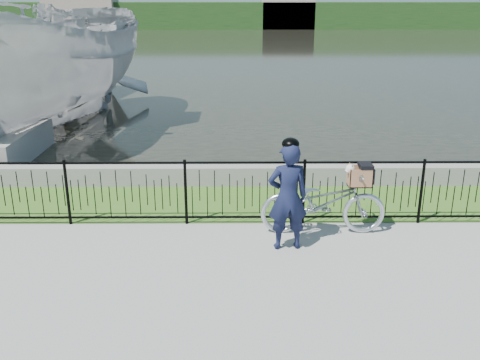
{
  "coord_description": "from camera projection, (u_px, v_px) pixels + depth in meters",
  "views": [
    {
      "loc": [
        -0.15,
        -6.88,
        3.72
      ],
      "look_at": [
        -0.09,
        1.0,
        1.0
      ],
      "focal_mm": 40.0,
      "sensor_mm": 36.0,
      "label": 1
    }
  ],
  "objects": [
    {
      "name": "grass_strip",
      "position": [
        244.0,
        202.0,
        10.17
      ],
      "size": [
        60.0,
        2.0,
        0.01
      ],
      "primitive_type": "cube",
      "color": "#3A611E",
      "rests_on": "ground"
    },
    {
      "name": "quay_wall",
      "position": [
        243.0,
        175.0,
        11.05
      ],
      "size": [
        60.0,
        0.3,
        0.4
      ],
      "primitive_type": "cube",
      "color": "gray",
      "rests_on": "ground"
    },
    {
      "name": "fence",
      "position": [
        245.0,
        192.0,
        9.04
      ],
      "size": [
        14.0,
        0.06,
        1.15
      ],
      "primitive_type": null,
      "color": "black",
      "rests_on": "ground"
    },
    {
      "name": "far_building_left",
      "position": [
        81.0,
        11.0,
        61.74
      ],
      "size": [
        8.0,
        4.0,
        4.0
      ],
      "primitive_type": "cube",
      "color": "gray",
      "rests_on": "ground"
    },
    {
      "name": "far_building_right",
      "position": [
        288.0,
        15.0,
        62.53
      ],
      "size": [
        6.0,
        3.0,
        3.2
      ],
      "primitive_type": "cube",
      "color": "gray",
      "rests_on": "ground"
    },
    {
      "name": "far_treeline",
      "position": [
        237.0,
        15.0,
        63.93
      ],
      "size": [
        120.0,
        6.0,
        3.0
      ],
      "primitive_type": "cube",
      "color": "#22441A",
      "rests_on": "ground"
    },
    {
      "name": "ground",
      "position": [
        246.0,
        268.0,
        7.72
      ],
      "size": [
        120.0,
        120.0,
        0.0
      ],
      "primitive_type": "plane",
      "color": "gray",
      "rests_on": "ground"
    },
    {
      "name": "cyclist",
      "position": [
        288.0,
        195.0,
        8.07
      ],
      "size": [
        0.66,
        0.47,
        1.75
      ],
      "color": "#121733",
      "rests_on": "ground"
    },
    {
      "name": "water",
      "position": [
        238.0,
        50.0,
        38.9
      ],
      "size": [
        120.0,
        120.0,
        0.0
      ],
      "primitive_type": "plane",
      "color": "black",
      "rests_on": "ground"
    },
    {
      "name": "bicycle_rig",
      "position": [
        324.0,
        202.0,
        8.71
      ],
      "size": [
        2.04,
        0.71,
        1.21
      ],
      "color": "silver",
      "rests_on": "ground"
    },
    {
      "name": "boat_near",
      "position": [
        53.0,
        63.0,
        14.53
      ],
      "size": [
        4.85,
        10.06,
        5.53
      ],
      "color": "#B2B2B2",
      "rests_on": "water"
    }
  ]
}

